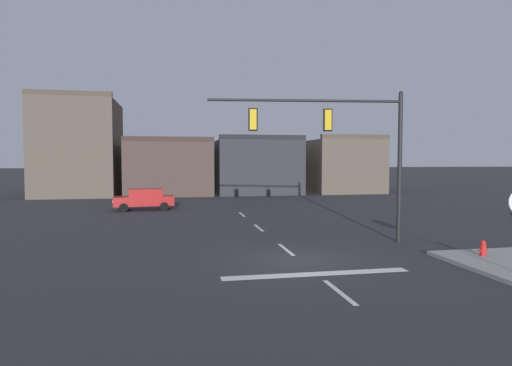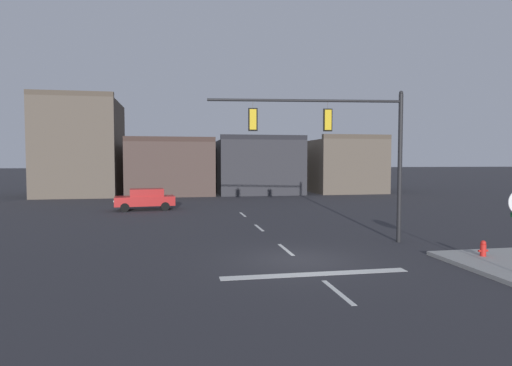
% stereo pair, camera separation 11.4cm
% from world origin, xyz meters
% --- Properties ---
extents(ground_plane, '(400.00, 400.00, 0.00)m').
position_xyz_m(ground_plane, '(0.00, 0.00, 0.00)').
color(ground_plane, '#2B2B30').
extents(stop_bar_paint, '(6.40, 0.50, 0.01)m').
position_xyz_m(stop_bar_paint, '(0.00, -2.00, 0.00)').
color(stop_bar_paint, silver).
rests_on(stop_bar_paint, ground).
extents(lane_centreline, '(0.16, 26.40, 0.01)m').
position_xyz_m(lane_centreline, '(0.00, 2.00, 0.00)').
color(lane_centreline, silver).
rests_on(lane_centreline, ground).
extents(signal_mast_near_side, '(8.81, 1.18, 6.93)m').
position_xyz_m(signal_mast_near_side, '(2.95, 2.98, 4.80)').
color(signal_mast_near_side, black).
rests_on(signal_mast_near_side, ground).
extents(car_lot_nearside, '(4.59, 2.27, 1.61)m').
position_xyz_m(car_lot_nearside, '(-6.85, 18.08, 0.86)').
color(car_lot_nearside, '#A81E1E').
rests_on(car_lot_nearside, ground).
extents(fire_hydrant, '(0.40, 0.30, 0.75)m').
position_xyz_m(fire_hydrant, '(6.88, -1.21, 0.33)').
color(fire_hydrant, red).
rests_on(fire_hydrant, ground).
extents(building_row, '(37.43, 11.77, 10.45)m').
position_xyz_m(building_row, '(-1.19, 33.60, 3.63)').
color(building_row, brown).
rests_on(building_row, ground).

